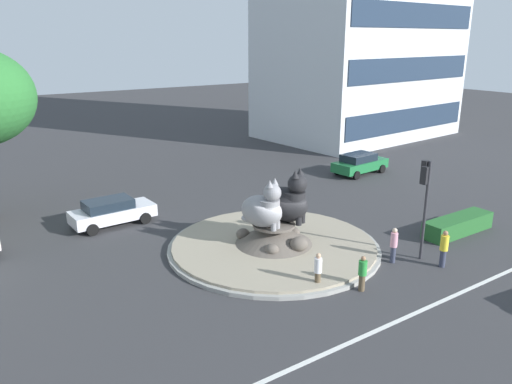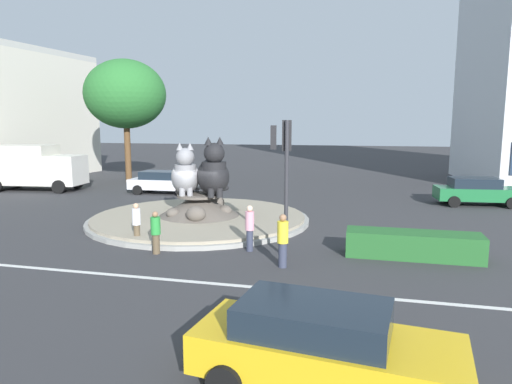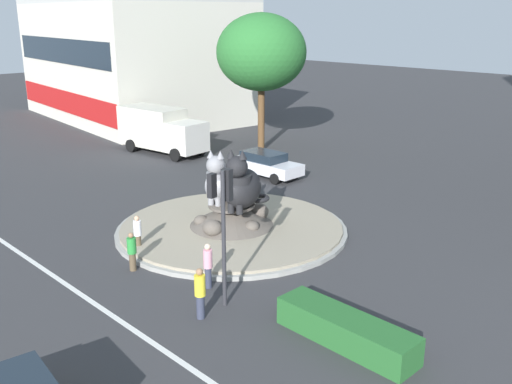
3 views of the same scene
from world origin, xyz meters
name	(u,v)px [view 2 (image 2 of 3)]	position (x,y,z in m)	size (l,w,h in m)	color
ground_plane	(200,221)	(0.00, 0.00, 0.00)	(160.00, 160.00, 0.00)	#333335
lane_centreline	(108,274)	(0.00, -7.98, 0.00)	(112.00, 0.20, 0.01)	silver
roundabout_island	(200,213)	(0.01, 0.00, 0.37)	(10.44, 10.44, 1.31)	gray
cat_statue_grey	(186,175)	(-0.64, -0.05, 2.21)	(2.09, 2.70, 2.45)	gray
cat_statue_black	(214,174)	(0.76, -0.07, 2.31)	(2.37, 2.96, 2.74)	black
traffic_light_mast	(284,158)	(4.94, -4.79, 3.48)	(0.70, 0.63, 4.74)	#2D2D33
clipped_hedge_strip	(413,245)	(9.35, -3.85, 0.45)	(4.54, 1.20, 0.90)	#235B28
broadleaf_tree_behind_island	(125,94)	(-10.82, 12.63, 6.90)	(6.28, 6.28, 9.59)	brown
pedestrian_white_shirt	(136,222)	(-0.93, -4.37, 0.84)	(0.32, 0.32, 1.58)	brown
pedestrian_yellow_shirt	(283,239)	(5.14, -5.99, 0.93)	(0.36, 0.36, 1.76)	#33384C
pedestrian_green_shirt	(156,232)	(0.45, -5.53, 0.81)	(0.35, 0.35, 1.54)	brown
pedestrian_pink_shirt	(250,227)	(3.63, -4.40, 0.91)	(0.33, 0.33, 1.70)	#33384C
sedan_on_far_lane	(477,191)	(13.87, 7.87, 0.83)	(4.72, 2.41, 1.58)	#1E6B38
hatchback_near_shophouse	(163,182)	(-5.49, 7.72, 0.79)	(4.60, 2.18, 1.50)	silver
parked_car_right	(323,346)	(7.05, -12.58, 0.82)	(4.76, 2.41, 1.56)	gold
delivery_box_truck	(31,166)	(-15.09, 6.86, 1.70)	(7.14, 3.31, 3.17)	silver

